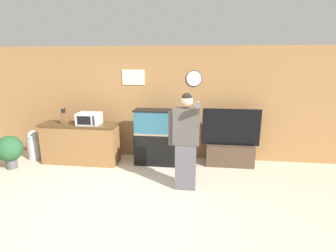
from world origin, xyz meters
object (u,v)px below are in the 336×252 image
Objects in this scene: microwave at (89,119)px; tv_on_stand at (230,149)px; aquarium_on_stand at (159,137)px; person_standing at (186,141)px; knife_block at (64,118)px; potted_plant at (10,149)px; trash_bin at (34,144)px; counter_island at (81,143)px.

microwave is 3.19m from tv_on_stand.
person_standing reaches higher than aquarium_on_stand.
tv_on_stand is (3.68, 0.32, -0.67)m from knife_block.
potted_plant is at bearing -163.02° from microwave.
potted_plant is at bearing -170.40° from tv_on_stand.
person_standing reaches higher than trash_bin.
counter_island is 1.47m from potted_plant.
knife_block is 3.75m from tv_on_stand.
knife_block is at bearing -174.98° from tv_on_stand.
potted_plant is 0.63m from trash_bin.
tv_on_stand is (1.58, 0.14, -0.25)m from aquarium_on_stand.
potted_plant is at bearing -155.54° from knife_block.
trash_bin is at bearing 175.96° from microwave.
tv_on_stand is 4.79m from potted_plant.
counter_island reaches higher than potted_plant.
trash_bin is (-3.64, 1.03, -0.56)m from person_standing.
knife_block is (-0.58, -0.02, 0.00)m from microwave.
microwave is at bearing 16.98° from potted_plant.
microwave is at bearing -174.03° from aquarium_on_stand.
microwave is at bearing -6.45° from counter_island.
tv_on_stand is 0.72× the size of person_standing.
trash_bin is (-1.20, 0.07, -0.10)m from counter_island.
tv_on_stand is at bearing 9.60° from potted_plant.
microwave is 1.39× the size of knife_block.
aquarium_on_stand is 3.22m from potted_plant.
trash_bin is at bearing 176.47° from counter_island.
counter_island is 3.52× the size of microwave.
person_standing reaches higher than microwave.
aquarium_on_stand is at bearing 1.07° from trash_bin.
person_standing is (2.76, -0.90, -0.13)m from knife_block.
knife_block is 0.49× the size of potted_plant.
tv_on_stand reaches higher than microwave.
person_standing is at bearing -18.15° from knife_block.
trash_bin is (-4.56, -0.20, -0.02)m from tv_on_stand.
person_standing is 3.86m from potted_plant.
microwave reaches higher than counter_island.
aquarium_on_stand reaches higher than microwave.
knife_block reaches higher than counter_island.
person_standing is at bearing -21.36° from counter_island.
microwave is 0.67× the size of potted_plant.
tv_on_stand is (3.36, 0.27, -0.08)m from counter_island.
person_standing is 2.53× the size of trash_bin.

